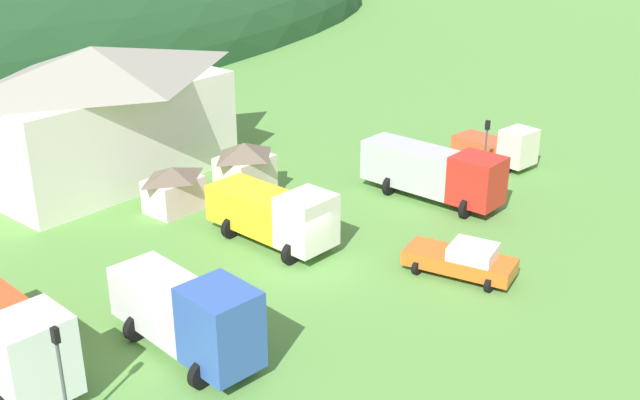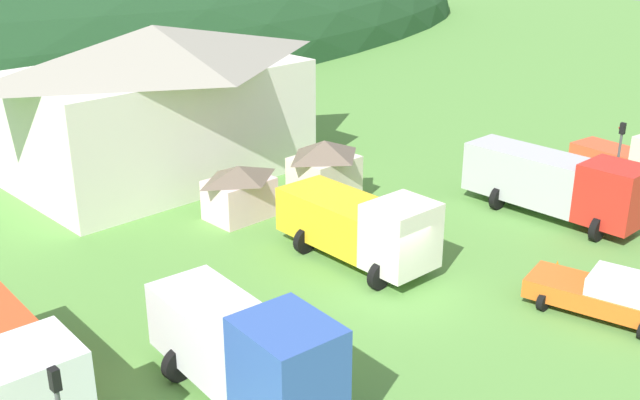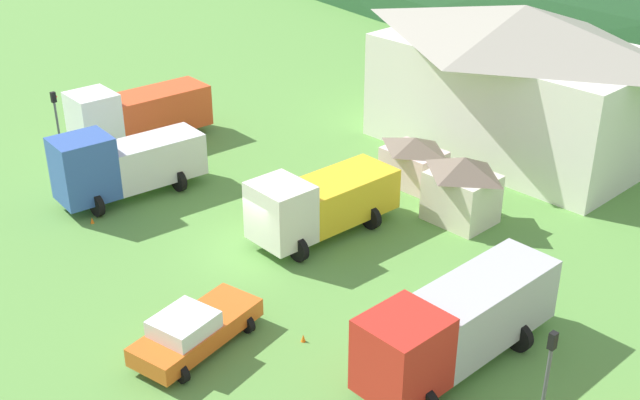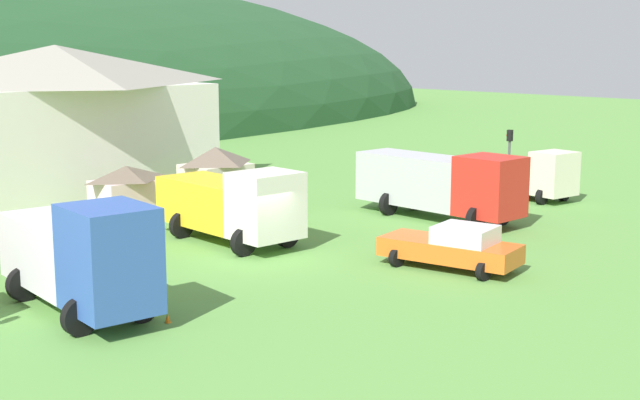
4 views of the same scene
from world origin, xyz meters
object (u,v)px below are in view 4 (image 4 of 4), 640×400
at_px(depot_building, 58,120).
at_px(play_shed_pink, 127,192).
at_px(heavy_rig_striped, 233,204).
at_px(service_pickup_orange, 453,247).
at_px(play_shed_cream, 216,179).
at_px(box_truck_blue, 82,255).
at_px(traffic_light_east, 509,161).
at_px(traffic_cone_mid_row, 427,245).
at_px(light_truck_cream, 535,176).
at_px(crane_truck_red, 442,182).
at_px(traffic_cone_near_pickup, 168,323).

xyz_separation_m(depot_building, play_shed_pink, (-0.73, -7.55, -2.83)).
bearing_deg(heavy_rig_striped, service_pickup_orange, 20.99).
relative_size(play_shed_cream, box_truck_blue, 0.43).
bearing_deg(traffic_light_east, box_truck_blue, -179.28).
relative_size(play_shed_cream, traffic_light_east, 0.80).
distance_m(box_truck_blue, service_pickup_orange, 13.24).
xyz_separation_m(play_shed_pink, heavy_rig_striped, (0.57, -7.17, 0.33)).
bearing_deg(traffic_cone_mid_row, depot_building, 104.21).
relative_size(depot_building, light_truck_cream, 2.81).
height_order(depot_building, traffic_cone_mid_row, depot_building).
xyz_separation_m(light_truck_cream, service_pickup_orange, (-14.65, -5.78, -0.42)).
relative_size(box_truck_blue, service_pickup_orange, 1.40).
distance_m(play_shed_cream, box_truck_blue, 16.28).
height_order(traffic_light_east, traffic_cone_mid_row, traffic_light_east).
height_order(box_truck_blue, traffic_light_east, traffic_light_east).
xyz_separation_m(crane_truck_red, traffic_cone_near_pickup, (-17.98, -3.80, -1.77)).
xyz_separation_m(heavy_rig_striped, traffic_cone_mid_row, (5.37, -5.86, -1.64)).
distance_m(depot_building, crane_truck_red, 20.43).
xyz_separation_m(service_pickup_orange, traffic_cone_near_pickup, (-11.07, 2.10, -0.83)).
height_order(play_shed_pink, crane_truck_red, crane_truck_red).
bearing_deg(light_truck_cream, play_shed_cream, -114.59).
relative_size(heavy_rig_striped, service_pickup_orange, 1.35).
distance_m(crane_truck_red, light_truck_cream, 7.76).
relative_size(crane_truck_red, traffic_cone_near_pickup, 14.56).
relative_size(light_truck_cream, traffic_light_east, 1.39).
bearing_deg(box_truck_blue, play_shed_cream, 133.49).
bearing_deg(depot_building, play_shed_cream, -69.46).
bearing_deg(traffic_cone_mid_row, traffic_light_east, 12.28).
height_order(depot_building, play_shed_cream, depot_building).
distance_m(traffic_light_east, traffic_cone_mid_row, 9.15).
bearing_deg(depot_building, traffic_light_east, -53.54).
bearing_deg(crane_truck_red, traffic_cone_mid_row, -57.67).
distance_m(play_shed_cream, traffic_cone_near_pickup, 17.16).
height_order(play_shed_cream, heavy_rig_striped, play_shed_cream).
bearing_deg(light_truck_cream, depot_building, -128.05).
bearing_deg(play_shed_cream, crane_truck_red, -53.79).
height_order(depot_building, box_truck_blue, depot_building).
distance_m(play_shed_cream, play_shed_pink, 4.36).
bearing_deg(crane_truck_red, heavy_rig_striped, -106.27).
relative_size(play_shed_pink, traffic_cone_mid_row, 5.39).
bearing_deg(service_pickup_orange, traffic_cone_near_pickup, -112.21).
bearing_deg(heavy_rig_striped, depot_building, -178.39).
bearing_deg(play_shed_pink, box_truck_blue, -127.35).
relative_size(depot_building, traffic_cone_near_pickup, 26.70).
bearing_deg(box_truck_blue, play_shed_pink, 148.21).
bearing_deg(play_shed_pink, traffic_cone_mid_row, -65.51).
height_order(play_shed_cream, light_truck_cream, play_shed_cream).
height_order(crane_truck_red, traffic_light_east, traffic_light_east).
height_order(play_shed_cream, traffic_cone_near_pickup, play_shed_cream).
bearing_deg(play_shed_pink, light_truck_cream, -29.52).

